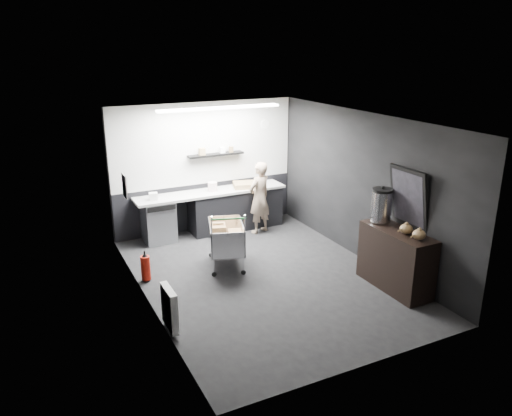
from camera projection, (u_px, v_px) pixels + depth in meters
name	position (u px, v px, depth m)	size (l,w,h in m)	color
floor	(264.00, 277.00, 8.57)	(5.50, 5.50, 0.00)	black
ceiling	(265.00, 120.00, 7.72)	(5.50, 5.50, 0.00)	silver
wall_back	(205.00, 167.00, 10.48)	(5.50, 5.50, 0.00)	black
wall_front	(373.00, 267.00, 5.80)	(5.50, 5.50, 0.00)	black
wall_left	(144.00, 221.00, 7.30)	(5.50, 5.50, 0.00)	black
wall_right	(363.00, 187.00, 8.98)	(5.50, 5.50, 0.00)	black
kitchen_wall_panel	(204.00, 143.00, 10.31)	(3.95, 0.02, 1.70)	silver
dado_panel	(207.00, 205.00, 10.73)	(3.95, 0.02, 1.00)	black
floating_shelf	(216.00, 154.00, 10.37)	(1.20, 0.22, 0.04)	black
wall_clock	(265.00, 124.00, 10.79)	(0.20, 0.20, 0.03)	white
poster	(124.00, 186.00, 8.35)	(0.02, 0.30, 0.40)	white
poster_red_band	(124.00, 182.00, 8.33)	(0.01, 0.22, 0.10)	red
radiator	(170.00, 308.00, 6.88)	(0.10, 0.50, 0.60)	white
ceiling_strip	(220.00, 108.00, 9.30)	(2.40, 0.20, 0.04)	white
prep_counter	(218.00, 211.00, 10.54)	(3.20, 0.61, 0.90)	black
person	(259.00, 198.00, 10.38)	(0.56, 0.37, 1.53)	#C2B29A
shopping_cart	(226.00, 239.00, 8.86)	(0.87, 1.16, 1.09)	silver
sideboard	(395.00, 251.00, 8.05)	(0.57, 1.33, 1.99)	black
fire_extinguisher	(146.00, 267.00, 8.37)	(0.16, 0.16, 0.52)	#B2190B
cardboard_box	(246.00, 185.00, 10.61)	(0.53, 0.40, 0.11)	olive
pink_tub	(213.00, 187.00, 10.33)	(0.19, 0.19, 0.19)	white
white_container	(153.00, 196.00, 9.76)	(0.16, 0.13, 0.14)	white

